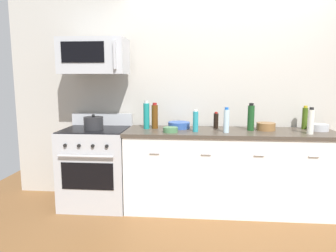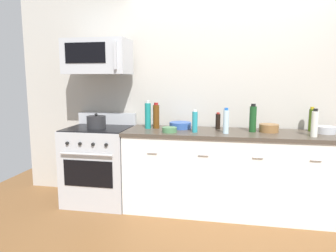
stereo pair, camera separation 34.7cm
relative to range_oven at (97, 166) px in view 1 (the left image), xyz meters
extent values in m
plane|color=brown|center=(1.55, 0.00, -0.47)|extent=(6.53, 6.53, 0.00)
cube|color=#B7B2A8|center=(1.55, 0.41, 0.88)|extent=(5.44, 0.10, 2.70)
cube|color=white|center=(1.55, 0.00, -0.03)|extent=(2.32, 0.62, 0.88)
cube|color=#473D33|center=(1.55, 0.00, 0.43)|extent=(2.35, 0.65, 0.04)
cube|color=black|center=(1.55, -0.28, -0.42)|extent=(2.32, 0.02, 0.10)
cylinder|color=silver|center=(0.74, -0.33, 0.25)|extent=(0.10, 0.02, 0.02)
cylinder|color=silver|center=(1.28, -0.33, 0.25)|extent=(0.10, 0.02, 0.02)
cylinder|color=silver|center=(1.82, -0.33, 0.25)|extent=(0.10, 0.02, 0.02)
cylinder|color=silver|center=(2.36, -0.33, 0.25)|extent=(0.10, 0.02, 0.02)
cube|color=#B7BABF|center=(0.00, 0.00, -0.01)|extent=(0.76, 0.64, 0.91)
cube|color=black|center=(0.00, -0.33, -0.02)|extent=(0.58, 0.01, 0.30)
cylinder|color=#B7BABF|center=(0.00, -0.36, 0.21)|extent=(0.61, 0.02, 0.02)
cube|color=#B7BABF|center=(0.00, 0.29, 0.52)|extent=(0.76, 0.06, 0.16)
cube|color=black|center=(0.00, 0.00, 0.45)|extent=(0.73, 0.61, 0.01)
cylinder|color=black|center=(-0.23, -0.34, 0.32)|extent=(0.04, 0.02, 0.04)
cylinder|color=black|center=(-0.08, -0.34, 0.32)|extent=(0.04, 0.02, 0.04)
cylinder|color=black|center=(0.08, -0.34, 0.32)|extent=(0.04, 0.02, 0.04)
cylinder|color=black|center=(0.23, -0.34, 0.32)|extent=(0.04, 0.02, 0.04)
cube|color=#B7BABF|center=(0.00, 0.05, 1.28)|extent=(0.74, 0.40, 0.40)
cube|color=black|center=(-0.06, -0.16, 1.31)|extent=(0.48, 0.01, 0.22)
cube|color=#B7BABF|center=(0.30, -0.17, 1.28)|extent=(0.02, 0.04, 0.30)
cylinder|color=#19471E|center=(1.78, 0.04, 0.59)|extent=(0.08, 0.08, 0.28)
cylinder|color=black|center=(1.78, 0.04, 0.75)|extent=(0.05, 0.05, 0.03)
cylinder|color=teal|center=(1.16, -0.11, 0.56)|extent=(0.06, 0.06, 0.23)
cylinder|color=white|center=(1.16, -0.11, 0.69)|extent=(0.04, 0.04, 0.02)
cylinder|color=black|center=(1.40, 0.16, 0.54)|extent=(0.06, 0.06, 0.18)
cylinder|color=maroon|center=(1.40, 0.16, 0.64)|extent=(0.04, 0.04, 0.02)
cylinder|color=#385114|center=(2.43, 0.20, 0.57)|extent=(0.06, 0.06, 0.25)
cylinder|color=#B29919|center=(2.43, 0.20, 0.71)|extent=(0.04, 0.04, 0.02)
cylinder|color=#197F7A|center=(0.60, 0.06, 0.60)|extent=(0.07, 0.07, 0.30)
cylinder|color=beige|center=(0.60, 0.06, 0.76)|extent=(0.05, 0.05, 0.03)
cylinder|color=silver|center=(1.50, -0.12, 0.58)|extent=(0.06, 0.06, 0.25)
cylinder|color=blue|center=(1.50, -0.12, 0.71)|extent=(0.04, 0.04, 0.02)
cylinder|color=silver|center=(2.37, -0.15, 0.58)|extent=(0.07, 0.07, 0.26)
cylinder|color=black|center=(2.37, -0.15, 0.72)|extent=(0.04, 0.04, 0.03)
cylinder|color=#59330F|center=(0.69, 0.08, 0.59)|extent=(0.08, 0.08, 0.27)
cylinder|color=maroon|center=(0.69, 0.08, 0.74)|extent=(0.05, 0.05, 0.03)
cylinder|color=#B2B5BA|center=(2.54, 0.09, 0.49)|extent=(0.21, 0.21, 0.07)
torus|color=#B2B5BA|center=(2.54, 0.09, 0.52)|extent=(0.21, 0.21, 0.01)
cylinder|color=#B2B5BA|center=(2.54, 0.09, 0.46)|extent=(0.12, 0.12, 0.01)
cylinder|color=#2D519E|center=(0.97, 0.12, 0.49)|extent=(0.26, 0.26, 0.07)
torus|color=#2D519E|center=(0.97, 0.12, 0.52)|extent=(0.26, 0.26, 0.01)
cylinder|color=#2D519E|center=(0.97, 0.12, 0.46)|extent=(0.14, 0.14, 0.01)
cylinder|color=#477A4C|center=(0.89, -0.16, 0.48)|extent=(0.16, 0.16, 0.06)
torus|color=#477A4C|center=(0.89, -0.16, 0.50)|extent=(0.16, 0.16, 0.01)
cylinder|color=#477A4C|center=(0.89, -0.16, 0.45)|extent=(0.09, 0.09, 0.01)
cylinder|color=brown|center=(1.96, 0.07, 0.49)|extent=(0.21, 0.21, 0.09)
torus|color=brown|center=(1.96, 0.07, 0.53)|extent=(0.21, 0.21, 0.01)
cylinder|color=brown|center=(1.96, 0.07, 0.46)|extent=(0.11, 0.11, 0.01)
cylinder|color=#262628|center=(0.00, -0.05, 0.52)|extent=(0.22, 0.22, 0.14)
sphere|color=black|center=(0.00, -0.05, 0.61)|extent=(0.04, 0.04, 0.04)
camera|label=1|loc=(1.15, -3.47, 1.03)|focal=33.07mm
camera|label=2|loc=(1.49, -3.43, 1.03)|focal=33.07mm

